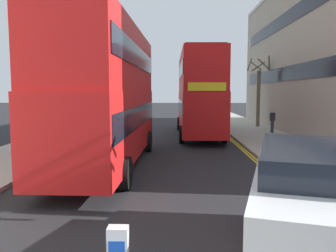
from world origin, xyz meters
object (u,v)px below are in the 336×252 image
object	(u,v)px
double_decker_bus_away	(108,92)
pedestrian_far	(272,121)
double_decker_bus_oncoming	(199,92)
taxi_minivan	(314,212)

from	to	relation	value
double_decker_bus_away	pedestrian_far	distance (m)	14.23
double_decker_bus_away	double_decker_bus_oncoming	size ratio (longest dim) A/B	1.00
double_decker_bus_oncoming	taxi_minivan	size ratio (longest dim) A/B	2.11
double_decker_bus_oncoming	pedestrian_far	bearing A→B (deg)	8.61
taxi_minivan	double_decker_bus_away	bearing A→B (deg)	121.59
double_decker_bus_away	taxi_minivan	bearing A→B (deg)	-58.41
double_decker_bus_away	double_decker_bus_oncoming	bearing A→B (deg)	65.92
double_decker_bus_oncoming	taxi_minivan	bearing A→B (deg)	-87.64
double_decker_bus_away	taxi_minivan	xyz separation A→B (m)	(5.00, -8.13, -1.96)
double_decker_bus_away	taxi_minivan	world-z (taller)	double_decker_bus_away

